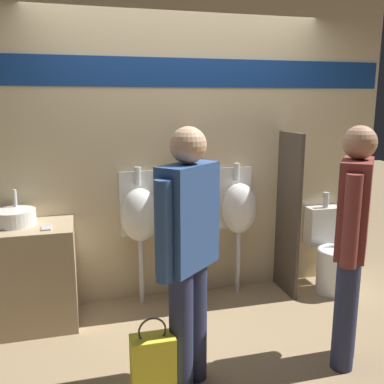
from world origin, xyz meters
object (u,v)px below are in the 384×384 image
at_px(urinal_near_counter, 140,215).
at_px(urinal_far, 239,208).
at_px(toilet, 333,258).
at_px(shopping_bag, 153,368).
at_px(person_with_lanyard, 188,249).
at_px(cell_phone, 46,228).
at_px(sink_basin, 15,217).
at_px(person_in_vest, 352,238).

height_order(urinal_near_counter, urinal_far, same).
height_order(toilet, shopping_bag, toilet).
bearing_deg(toilet, person_with_lanyard, -148.64).
xyz_separation_m(cell_phone, person_with_lanyard, (0.87, -0.94, 0.07)).
bearing_deg(shopping_bag, person_with_lanyard, 20.73).
bearing_deg(person_with_lanyard, shopping_bag, 159.44).
relative_size(urinal_near_counter, shopping_bag, 2.27).
bearing_deg(sink_basin, person_with_lanyard, -44.65).
bearing_deg(person_in_vest, person_with_lanyard, 126.43).
xyz_separation_m(urinal_near_counter, toilet, (1.80, -0.16, -0.50)).
relative_size(urinal_near_counter, person_in_vest, 0.75).
relative_size(person_in_vest, person_with_lanyard, 1.00).
bearing_deg(cell_phone, urinal_far, 8.30).
bearing_deg(cell_phone, person_in_vest, -26.69).
bearing_deg(shopping_bag, sink_basin, 126.19).
distance_m(sink_basin, shopping_bag, 1.62).
xyz_separation_m(urinal_near_counter, shopping_bag, (-0.11, -1.27, -0.60)).
height_order(toilet, person_with_lanyard, person_with_lanyard).
relative_size(sink_basin, person_in_vest, 0.20).
xyz_separation_m(cell_phone, shopping_bag, (0.63, -1.03, -0.62)).
distance_m(sink_basin, person_with_lanyard, 1.56).
bearing_deg(person_with_lanyard, urinal_far, 15.52).
height_order(urinal_near_counter, toilet, urinal_near_counter).
distance_m(urinal_far, person_in_vest, 1.27).
bearing_deg(shopping_bag, cell_phone, 121.35).
distance_m(toilet, shopping_bag, 2.22).
relative_size(urinal_far, person_in_vest, 0.75).
height_order(cell_phone, person_in_vest, person_in_vest).
xyz_separation_m(person_in_vest, shopping_bag, (-1.33, -0.05, -0.68)).
xyz_separation_m(sink_basin, shopping_bag, (0.87, -1.19, -0.67)).
distance_m(urinal_far, toilet, 1.04).
height_order(sink_basin, urinal_far, urinal_far).
bearing_deg(shopping_bag, urinal_far, 51.46).
bearing_deg(toilet, urinal_far, 169.77).
bearing_deg(sink_basin, person_in_vest, -27.43).
xyz_separation_m(sink_basin, urinal_near_counter, (0.99, 0.08, -0.07)).
distance_m(urinal_near_counter, shopping_bag, 1.41).
height_order(sink_basin, person_in_vest, person_in_vest).
height_order(person_in_vest, person_with_lanyard, person_with_lanyard).
distance_m(cell_phone, urinal_far, 1.66).
distance_m(person_in_vest, shopping_bag, 1.50).
xyz_separation_m(sink_basin, person_in_vest, (2.20, -1.14, 0.01)).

